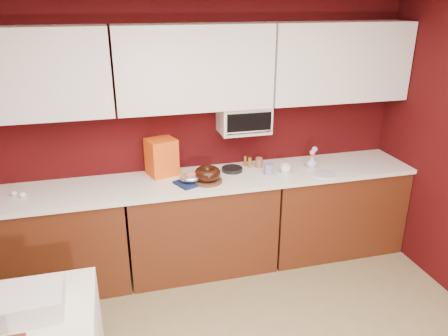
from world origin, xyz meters
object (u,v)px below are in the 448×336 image
Objects in this scene: pandoro_box at (162,157)px; flower_vase at (312,161)px; toaster_oven at (244,119)px; foil_ham_nest at (191,178)px; coffee_mug at (286,168)px; blue_jar at (269,169)px; newspaper_stack at (29,303)px; bundt_cake at (208,174)px.

pandoro_box reaches higher than flower_vase.
toaster_oven reaches higher than foil_ham_nest.
foil_ham_nest and coffee_mug have the same top height.
blue_jar is at bearing -172.31° from flower_vase.
pandoro_box is 0.90× the size of newspaper_stack.
coffee_mug is at bearing 31.55° from newspaper_stack.
blue_jar reaches higher than foil_ham_nest.
bundt_cake reaches higher than flower_vase.
blue_jar is at bearing 33.77° from newspaper_stack.
pandoro_box is at bearing 57.93° from newspaper_stack.
pandoro_box is 1.40m from flower_vase.
toaster_oven is 0.82m from pandoro_box.
toaster_oven is 0.77m from flower_vase.
newspaper_stack is (-1.87, -1.25, -0.13)m from blue_jar.
coffee_mug is at bearing -29.87° from pandoro_box.
blue_jar is (0.72, 0.03, -0.01)m from foil_ham_nest.
toaster_oven is 1.35× the size of pandoro_box.
bundt_cake is 1.96× the size of flower_vase.
toaster_oven is at bearing 24.44° from foil_ham_nest.
blue_jar is at bearing 3.98° from bundt_cake.
newspaper_stack is (-1.69, -1.47, -0.56)m from toaster_oven.
pandoro_box is at bearing 165.25° from blue_jar.
newspaper_stack is (-0.94, -1.50, -0.25)m from pandoro_box.
bundt_cake is at bearing -147.11° from toaster_oven.
toaster_oven is 4.93× the size of coffee_mug.
newspaper_stack is at bearing -139.06° from toaster_oven.
bundt_cake is 1.03m from flower_vase.
foil_ham_nest is 0.52× the size of newspaper_stack.
flower_vase is (0.29, 0.06, 0.01)m from coffee_mug.
pandoro_box is (-0.21, 0.28, 0.11)m from foil_ham_nest.
coffee_mug is 0.30m from flower_vase.
bundt_cake is at bearing 43.09° from newspaper_stack.
foil_ham_nest is 1.18m from flower_vase.
toaster_oven is 1.99× the size of bundt_cake.
flower_vase is at bearing -14.09° from toaster_oven.
pandoro_box is at bearing 127.06° from foil_ham_nest.
bundt_cake is 1.78m from newspaper_stack.
pandoro_box reaches higher than blue_jar.
bundt_cake is 0.74m from coffee_mug.
bundt_cake is 0.68× the size of pandoro_box.
coffee_mug is (1.10, -0.25, -0.12)m from pandoro_box.
foil_ham_nest is at bearing -175.55° from flower_vase.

